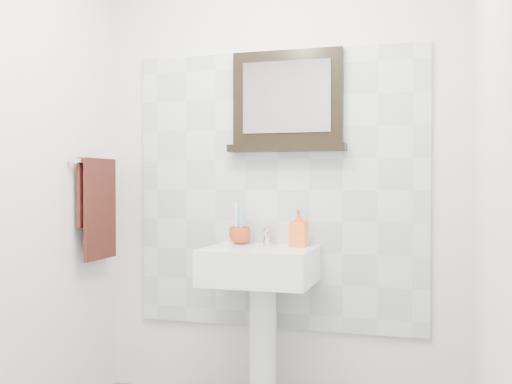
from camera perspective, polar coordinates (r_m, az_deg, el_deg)
back_wall at (r=3.26m, az=2.11°, el=1.94°), size 2.00×0.01×2.50m
right_wall at (r=2.06m, az=21.77°, el=2.35°), size 0.01×2.20×2.50m
splashback at (r=3.25m, az=2.06°, el=0.18°), size 1.60×0.02×1.50m
pedestal_sink at (r=3.09m, az=0.41°, el=-8.69°), size 0.55×0.44×0.96m
toothbrush_cup at (r=3.22m, az=-1.54°, el=-4.17°), size 0.12×0.12×0.09m
toothbrushes at (r=3.22m, az=-1.58°, el=-2.80°), size 0.05×0.04×0.21m
soap_dispenser at (r=3.11m, az=4.09°, el=-3.45°), size 0.09×0.09×0.19m
framed_mirror at (r=3.23m, az=3.00°, el=8.39°), size 0.64×0.11×0.54m
towel_bar at (r=3.37m, az=-14.97°, el=2.77°), size 0.07×0.40×0.03m
hand_towel at (r=3.37m, az=-14.85°, el=-0.80°), size 0.06×0.30×0.55m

